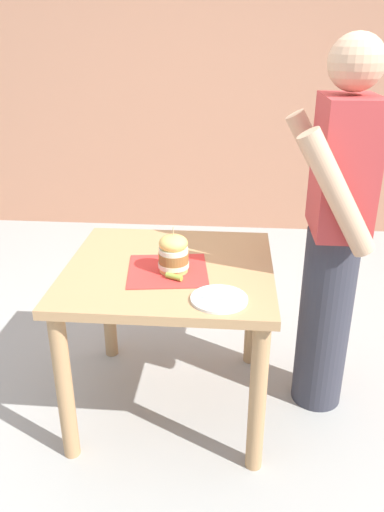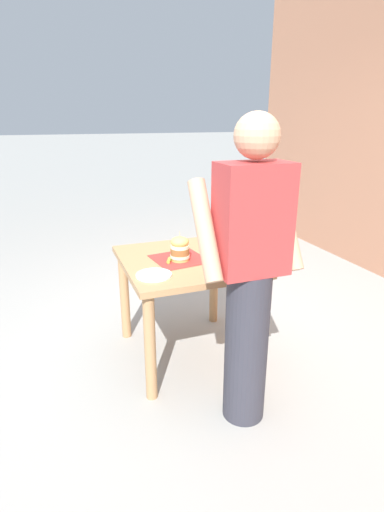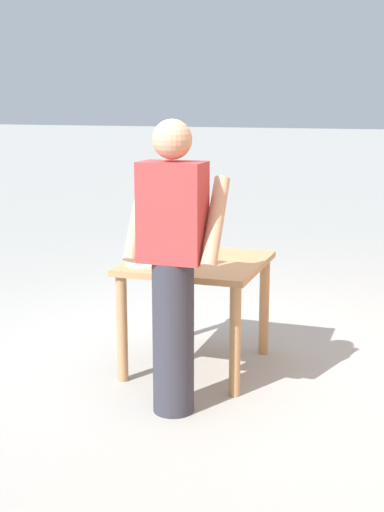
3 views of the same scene
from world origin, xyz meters
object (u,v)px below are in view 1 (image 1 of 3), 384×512
(sandwich, at_px, (173,253))
(side_plate_with_forks, at_px, (219,299))
(patio_table, at_px, (170,292))
(pickle_spear, at_px, (174,277))
(diner_across_table, at_px, (334,233))

(sandwich, xyz_separation_m, side_plate_with_forks, (0.24, 0.20, -0.08))
(patio_table, relative_size, pickle_spear, 12.52)
(pickle_spear, bearing_deg, side_plate_with_forks, 50.98)
(patio_table, bearing_deg, sandwich, 24.16)
(sandwich, bearing_deg, side_plate_with_forks, 40.63)
(side_plate_with_forks, xyz_separation_m, diner_across_table, (-0.39, 0.48, 0.13))
(diner_across_table, bearing_deg, side_plate_with_forks, -51.13)
(sandwich, relative_size, side_plate_with_forks, 0.91)
(side_plate_with_forks, relative_size, diner_across_table, 0.13)
(sandwich, height_order, side_plate_with_forks, sandwich)
(sandwich, xyz_separation_m, diner_across_table, (-0.15, 0.69, 0.05))
(patio_table, relative_size, diner_across_table, 0.54)
(sandwich, relative_size, diner_across_table, 0.12)
(pickle_spear, xyz_separation_m, side_plate_with_forks, (0.16, 0.19, -0.01))
(patio_table, distance_m, diner_across_table, 0.77)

